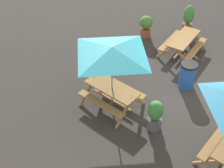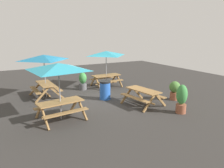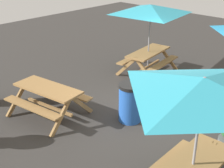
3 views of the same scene
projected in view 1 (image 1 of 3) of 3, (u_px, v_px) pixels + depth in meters
The scene contains 7 objects.
ground_plane at pixel (197, 98), 10.67m from camera, with size 24.00×24.00×0.00m, color #33302D.
picnic_table_0 at pixel (112, 56), 9.16m from camera, with size 2.05×2.05×2.34m.
picnic_table_1 at pixel (183, 42), 12.41m from camera, with size 1.74×1.97×0.81m.
trash_bin_blue at pixel (187, 75), 10.86m from camera, with size 0.59×0.59×0.98m.
potted_plant_0 at pixel (155, 115), 9.29m from camera, with size 0.47×0.47×1.07m.
potted_plant_1 at pixel (188, 18), 13.73m from camera, with size 0.47×0.47×1.27m.
potted_plant_2 at pixel (146, 25), 13.47m from camera, with size 0.56×0.56×0.98m.
Camera 1 is at (3.04, -7.85, 7.19)m, focal length 50.00 mm.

